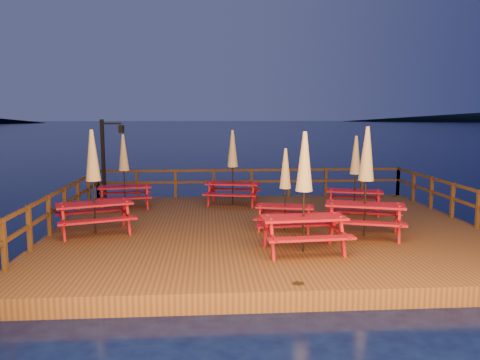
{
  "coord_description": "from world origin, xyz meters",
  "views": [
    {
      "loc": [
        -1.7,
        -13.01,
        3.58
      ],
      "look_at": [
        -0.74,
        0.6,
        1.66
      ],
      "focal_mm": 35.0,
      "sensor_mm": 36.0,
      "label": 1
    }
  ],
  "objects_px": {
    "picnic_table_2": "(366,180)",
    "lamp_post": "(107,152)",
    "picnic_table_1": "(124,170)",
    "picnic_table_0": "(304,190)"
  },
  "relations": [
    {
      "from": "picnic_table_0",
      "to": "picnic_table_1",
      "type": "height_order",
      "value": "picnic_table_0"
    },
    {
      "from": "lamp_post",
      "to": "picnic_table_2",
      "type": "distance_m",
      "value": 9.73
    },
    {
      "from": "picnic_table_0",
      "to": "picnic_table_2",
      "type": "bearing_deg",
      "value": 30.03
    },
    {
      "from": "picnic_table_0",
      "to": "picnic_table_1",
      "type": "distance_m",
      "value": 7.48
    },
    {
      "from": "lamp_post",
      "to": "picnic_table_2",
      "type": "relative_size",
      "value": 1.04
    },
    {
      "from": "picnic_table_2",
      "to": "lamp_post",
      "type": "bearing_deg",
      "value": 161.24
    },
    {
      "from": "lamp_post",
      "to": "picnic_table_1",
      "type": "xyz_separation_m",
      "value": [
        0.87,
        -1.59,
        -0.49
      ]
    },
    {
      "from": "lamp_post",
      "to": "picnic_table_1",
      "type": "distance_m",
      "value": 1.87
    },
    {
      "from": "picnic_table_1",
      "to": "picnic_table_2",
      "type": "bearing_deg",
      "value": -41.26
    },
    {
      "from": "lamp_post",
      "to": "picnic_table_1",
      "type": "relative_size",
      "value": 1.19
    }
  ]
}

